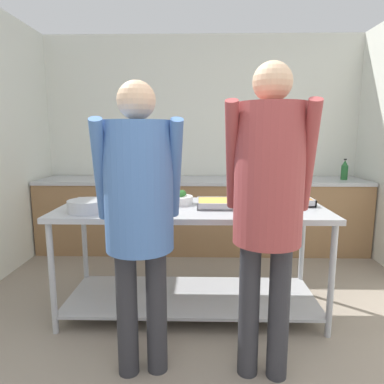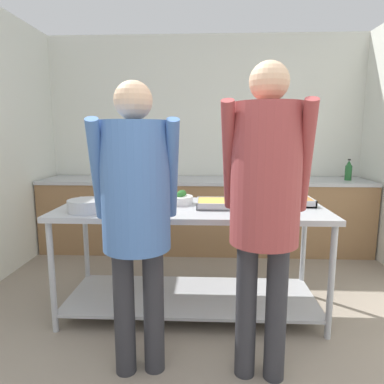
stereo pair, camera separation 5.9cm
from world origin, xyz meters
name	(u,v)px [view 2 (the right image)]	position (x,y,z in m)	size (l,w,h in m)	color
wall_rear	(205,142)	(0.00, 3.42, 1.32)	(4.10, 0.06, 2.65)	silver
back_counter	(204,214)	(0.00, 3.05, 0.44)	(3.94, 0.65, 0.89)	olive
serving_counter	(191,241)	(-0.09, 1.52, 0.59)	(2.06, 0.80, 0.87)	#ADAFB5
sauce_pan	(87,205)	(-0.84, 1.32, 0.92)	(0.42, 0.28, 0.09)	#ADAFB5
plate_stack	(147,199)	(-0.47, 1.72, 0.89)	(0.25, 0.25, 0.05)	white
broccoli_bowl	(178,198)	(-0.20, 1.64, 0.91)	(0.23, 0.23, 0.11)	silver
serving_tray_vegetables	(226,204)	(0.18, 1.52, 0.89)	(0.46, 0.29, 0.05)	#ADAFB5
serving_tray_roast	(284,201)	(0.66, 1.66, 0.89)	(0.43, 0.31, 0.05)	#ADAFB5
guest_serving_left	(136,202)	(-0.36, 0.79, 1.05)	(0.53, 0.40, 1.71)	#2D2D33
guest_serving_right	(265,192)	(0.35, 0.77, 1.11)	(0.52, 0.41, 1.80)	#2D2D33
water_bottle	(348,171)	(1.71, 3.03, 1.00)	(0.08, 0.08, 0.25)	#23602D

